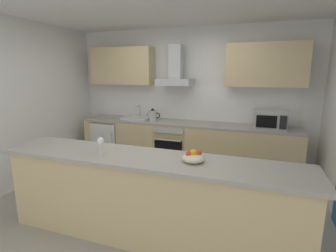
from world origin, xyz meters
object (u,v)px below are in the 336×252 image
(refrigerator, at_px, (111,141))
(fruit_bowl, at_px, (193,157))
(oven, at_px, (173,145))
(microwave, at_px, (270,120))
(sink, at_px, (137,118))
(kettle, at_px, (153,115))
(range_hood, at_px, (176,73))
(wine_glass, at_px, (101,142))

(refrigerator, relative_size, fruit_bowl, 3.86)
(oven, xyz_separation_m, microwave, (1.65, -0.03, 0.59))
(microwave, bearing_deg, sink, 179.07)
(sink, bearing_deg, kettle, -7.25)
(range_hood, bearing_deg, microwave, -5.46)
(sink, distance_m, fruit_bowl, 2.63)
(refrigerator, height_order, fruit_bowl, fruit_bowl)
(sink, relative_size, range_hood, 0.69)
(refrigerator, height_order, sink, sink)
(range_hood, xyz_separation_m, wine_glass, (-0.12, -2.26, -0.72))
(microwave, relative_size, fruit_bowl, 2.27)
(microwave, relative_size, wine_glass, 2.81)
(kettle, bearing_deg, sink, 172.75)
(microwave, distance_m, range_hood, 1.81)
(sink, height_order, fruit_bowl, sink)
(oven, relative_size, fruit_bowl, 3.64)
(kettle, bearing_deg, range_hood, 22.73)
(oven, bearing_deg, sink, 179.15)
(microwave, height_order, kettle, microwave)
(oven, height_order, refrigerator, oven)
(sink, relative_size, wine_glass, 2.81)
(kettle, relative_size, range_hood, 0.40)
(range_hood, bearing_deg, kettle, -157.27)
(kettle, bearing_deg, fruit_bowl, -57.90)
(microwave, xyz_separation_m, range_hood, (-1.65, 0.16, 0.74))
(sink, relative_size, fruit_bowl, 2.27)
(range_hood, xyz_separation_m, fruit_bowl, (0.88, -2.19, -0.80))
(refrigerator, xyz_separation_m, microwave, (2.99, -0.03, 0.62))
(range_hood, relative_size, wine_glass, 4.05)
(range_hood, height_order, wine_glass, range_hood)
(oven, relative_size, sink, 1.60)
(refrigerator, bearing_deg, range_hood, 5.60)
(sink, xyz_separation_m, kettle, (0.35, -0.04, 0.08))
(wine_glass, distance_m, fruit_bowl, 1.00)
(wine_glass, bearing_deg, fruit_bowl, 4.18)
(oven, distance_m, sink, 0.88)
(oven, bearing_deg, range_hood, 90.00)
(wine_glass, xyz_separation_m, fruit_bowl, (1.00, 0.07, -0.08))
(refrigerator, xyz_separation_m, fruit_bowl, (2.23, -2.05, 0.57))
(refrigerator, relative_size, kettle, 2.94)
(refrigerator, distance_m, fruit_bowl, 3.08)
(microwave, bearing_deg, fruit_bowl, -110.67)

